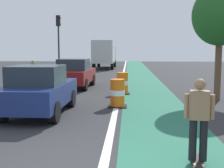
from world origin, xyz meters
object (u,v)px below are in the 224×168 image
at_px(parked_sedan_second, 75,74).
at_px(traffic_barrel_front, 117,93).
at_px(parked_sedan_nearest, 39,90).
at_px(street_tree_sidewalk, 220,16).
at_px(skateboarder_on_lane, 199,119).
at_px(traffic_barrel_mid, 122,83).
at_px(traffic_light_corner, 59,35).
at_px(delivery_truck_down_block, 105,53).
at_px(pedestrian_crossing, 33,72).

xyz_separation_m(parked_sedan_second, traffic_barrel_front, (2.72, -5.59, -0.30)).
height_order(parked_sedan_nearest, street_tree_sidewalk, street_tree_sidewalk).
relative_size(skateboarder_on_lane, parked_sedan_nearest, 0.41).
distance_m(parked_sedan_nearest, traffic_barrel_mid, 5.55).
bearing_deg(traffic_light_corner, traffic_barrel_front, -67.75).
height_order(delivery_truck_down_block, pedestrian_crossing, delivery_truck_down_block).
bearing_deg(skateboarder_on_lane, delivery_truck_down_block, 98.22).
distance_m(traffic_barrel_mid, street_tree_sidewalk, 5.50).
distance_m(traffic_barrel_front, street_tree_sidewalk, 5.64).
xyz_separation_m(parked_sedan_nearest, traffic_light_corner, (-2.88, 14.96, 2.67)).
distance_m(skateboarder_on_lane, traffic_barrel_front, 5.96).
distance_m(parked_sedan_second, pedestrian_crossing, 2.72).
bearing_deg(traffic_barrel_front, parked_sedan_nearest, -151.76).
relative_size(delivery_truck_down_block, pedestrian_crossing, 4.73).
relative_size(skateboarder_on_lane, traffic_barrel_mid, 1.55).
xyz_separation_m(skateboarder_on_lane, parked_sedan_second, (-4.51, 11.26, -0.08)).
xyz_separation_m(skateboarder_on_lane, parked_sedan_nearest, (-4.44, 4.24, -0.08)).
xyz_separation_m(parked_sedan_nearest, parked_sedan_second, (-0.07, 7.01, 0.00)).
height_order(parked_sedan_second, delivery_truck_down_block, delivery_truck_down_block).
xyz_separation_m(skateboarder_on_lane, street_tree_sidewalk, (2.56, 7.43, 2.76)).
height_order(delivery_truck_down_block, traffic_light_corner, traffic_light_corner).
relative_size(traffic_barrel_mid, pedestrian_crossing, 0.68).
relative_size(parked_sedan_second, street_tree_sidewalk, 0.83).
bearing_deg(skateboarder_on_lane, traffic_light_corner, 110.87).
xyz_separation_m(delivery_truck_down_block, street_tree_sidewalk, (6.74, -21.52, 1.82)).
bearing_deg(street_tree_sidewalk, parked_sedan_nearest, -155.54).
xyz_separation_m(traffic_barrel_front, traffic_barrel_mid, (0.13, 3.37, 0.00)).
distance_m(traffic_barrel_front, traffic_light_corner, 14.93).
xyz_separation_m(parked_sedan_nearest, traffic_barrel_mid, (2.78, 4.80, -0.30)).
relative_size(parked_sedan_nearest, delivery_truck_down_block, 0.54).
xyz_separation_m(parked_sedan_nearest, traffic_barrel_front, (2.66, 1.43, -0.30)).
xyz_separation_m(skateboarder_on_lane, traffic_barrel_mid, (-1.66, 9.04, -0.38)).
relative_size(traffic_light_corner, pedestrian_crossing, 3.17).
distance_m(parked_sedan_second, traffic_barrel_mid, 3.62).
height_order(skateboarder_on_lane, delivery_truck_down_block, delivery_truck_down_block).
distance_m(parked_sedan_nearest, parked_sedan_second, 7.01).
relative_size(parked_sedan_nearest, pedestrian_crossing, 2.56).
bearing_deg(skateboarder_on_lane, pedestrian_crossing, 121.17).
bearing_deg(traffic_barrel_front, delivery_truck_down_block, 95.88).
distance_m(skateboarder_on_lane, pedestrian_crossing, 13.84).
relative_size(skateboarder_on_lane, traffic_barrel_front, 1.55).
distance_m(skateboarder_on_lane, parked_sedan_nearest, 6.14).
relative_size(traffic_barrel_front, traffic_barrel_mid, 1.00).
bearing_deg(pedestrian_crossing, traffic_barrel_mid, -27.02).
distance_m(parked_sedan_nearest, traffic_light_corner, 15.47).
distance_m(delivery_truck_down_block, pedestrian_crossing, 17.39).
bearing_deg(traffic_barrel_front, skateboarder_on_lane, -72.52).
distance_m(skateboarder_on_lane, delivery_truck_down_block, 29.26).
bearing_deg(delivery_truck_down_block, traffic_barrel_front, -84.12).
bearing_deg(street_tree_sidewalk, skateboarder_on_lane, -109.04).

